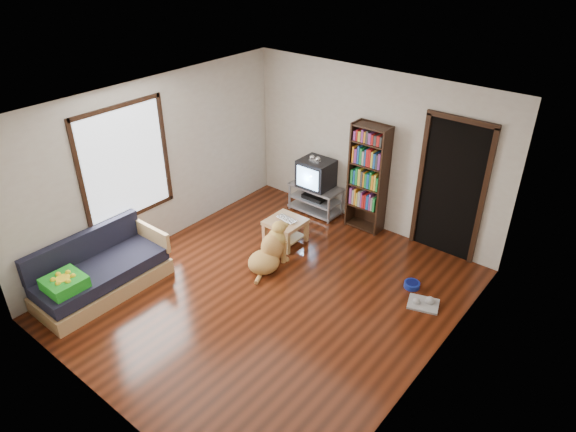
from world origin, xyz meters
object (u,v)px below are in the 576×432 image
Objects in this scene: laptop at (284,220)px; sofa at (101,274)px; crt_tv at (317,173)px; coffee_table at (285,227)px; dog_bowl at (412,285)px; grey_rag at (423,304)px; tv_stand at (315,198)px; bookshelf at (368,173)px; dog at (270,252)px; green_cushion at (64,283)px.

laptop is 0.19× the size of sofa.
crt_tv is 1.24m from coffee_table.
dog_bowl is 0.55× the size of grey_rag.
grey_rag is 2.89m from tv_stand.
laptop is at bearing -120.58° from bookshelf.
sofa is at bearing -108.65° from laptop.
dog_bowl is 0.25× the size of dog.
dog_bowl is 2.61m from crt_tv.
sofa is at bearing -140.45° from dog_bowl.
crt_tv is 3.81m from sofa.
bookshelf is at bearing 144.68° from dog_bowl.
sofa is at bearing -104.93° from crt_tv.
crt_tv reaches higher than grey_rag.
sofa reaches higher than laptop.
grey_rag is 2.27m from dog.
sofa reaches higher than dog.
dog_bowl reaches higher than grey_rag.
crt_tv is 0.32× the size of sofa.
laptop is at bearing -78.74° from tv_stand.
dog_bowl is at bearing -20.86° from tv_stand.
bookshelf reaches higher than green_cushion.
crt_tv is (0.00, 0.02, 0.47)m from tv_stand.
crt_tv is at bearing 156.22° from grey_rag.
grey_rag is 0.46× the size of dog.
tv_stand is 1.83m from dog.
dog_bowl is 2.52m from tv_stand.
grey_rag is 0.73× the size of coffee_table.
bookshelf is 3.27× the size of coffee_table.
crt_tv reaches higher than green_cushion.
crt_tv is (-0.23, 1.15, 0.33)m from laptop.
green_cushion is 0.62m from sofa.
sofa is at bearing -115.38° from coffee_table.
laptop reaches higher than grey_rag.
coffee_table is at bearing 64.62° from sofa.
tv_stand reaches higher than coffee_table.
coffee_table is at bearing -78.44° from tv_stand.
dog is (1.32, 2.43, -0.24)m from green_cushion.
laptop is 1.57× the size of dog_bowl.
sofa reaches higher than green_cushion.
laptop is at bearing -78.94° from crt_tv.
bookshelf is at bearing 143.85° from grey_rag.
laptop is 1.16m from tv_stand.
sofa reaches higher than tv_stand.
green_cushion reaches higher than dog_bowl.
laptop is at bearing -90.00° from coffee_table.
tv_stand is at bearing 104.92° from dog.
dog_bowl is at bearing 5.67° from coffee_table.
laptop is 0.63× the size of coffee_table.
dog_bowl is (2.12, 0.24, -0.37)m from laptop.
laptop is 0.87× the size of grey_rag.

